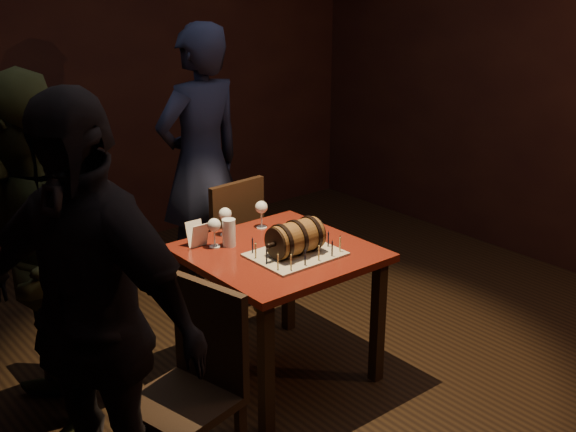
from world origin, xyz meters
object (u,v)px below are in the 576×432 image
(wine_glass_right, at_px, (261,208))
(chair_back, at_px, (228,241))
(barrel_cake, at_px, (295,238))
(chair_left_rear, at_px, (100,302))
(chair_left_front, at_px, (195,380))
(person_back, at_px, (201,164))
(pint_of_ale, at_px, (229,233))
(pub_table, at_px, (278,269))
(person_left_front, at_px, (87,324))
(person_left_rear, at_px, (26,268))
(wine_glass_left, at_px, (214,226))
(wine_glass_mid, at_px, (225,215))

(wine_glass_right, xyz_separation_m, chair_back, (0.06, 0.44, -0.35))
(barrel_cake, height_order, chair_left_rear, barrel_cake)
(chair_left_front, distance_m, person_back, 2.02)
(barrel_cake, distance_m, chair_back, 0.95)
(pint_of_ale, bearing_deg, person_back, 64.91)
(pub_table, height_order, person_left_front, person_left_front)
(person_back, bearing_deg, pint_of_ale, 59.88)
(chair_back, bearing_deg, person_left_rear, -162.08)
(person_left_front, bearing_deg, chair_left_front, 59.42)
(chair_left_rear, xyz_separation_m, person_back, (1.09, 0.71, 0.40))
(wine_glass_right, xyz_separation_m, person_back, (0.15, 0.85, 0.05))
(wine_glass_right, height_order, chair_back, chair_back)
(pint_of_ale, xyz_separation_m, person_left_rear, (-1.05, 0.09, 0.06))
(wine_glass_left, xyz_separation_m, pint_of_ale, (0.07, -0.03, -0.05))
(barrel_cake, bearing_deg, wine_glass_mid, 103.39)
(chair_back, distance_m, person_left_rear, 1.53)
(chair_left_rear, xyz_separation_m, person_left_front, (-0.43, -0.87, 0.38))
(pub_table, bearing_deg, barrel_cake, -80.82)
(chair_back, height_order, person_left_rear, person_left_rear)
(wine_glass_mid, distance_m, chair_back, 0.60)
(wine_glass_mid, bearing_deg, chair_left_rear, 171.46)
(wine_glass_mid, relative_size, person_back, 0.09)
(barrel_cake, distance_m, person_back, 1.32)
(pub_table, bearing_deg, wine_glass_left, 133.95)
(wine_glass_right, bearing_deg, chair_back, 81.83)
(chair_left_rear, xyz_separation_m, chair_left_front, (-0.01, -0.93, 0.00))
(pub_table, xyz_separation_m, barrel_cake, (0.02, -0.12, 0.21))
(wine_glass_left, bearing_deg, wine_glass_right, 11.15)
(pub_table, distance_m, wine_glass_mid, 0.43)
(wine_glass_mid, relative_size, chair_back, 0.17)
(wine_glass_left, bearing_deg, chair_back, 49.67)
(chair_left_front, bearing_deg, wine_glass_left, 50.58)
(wine_glass_mid, xyz_separation_m, pint_of_ale, (-0.07, -0.14, -0.04))
(barrel_cake, distance_m, wine_glass_left, 0.44)
(wine_glass_mid, distance_m, pint_of_ale, 0.17)
(wine_glass_mid, bearing_deg, barrel_cake, -76.61)
(wine_glass_mid, xyz_separation_m, wine_glass_right, (0.22, -0.03, 0.00))
(person_left_rear, bearing_deg, pub_table, 92.65)
(pub_table, xyz_separation_m, wine_glass_mid, (-0.09, 0.35, 0.23))
(wine_glass_mid, relative_size, chair_left_rear, 0.17)
(person_left_rear, bearing_deg, person_left_front, 14.00)
(wine_glass_left, relative_size, pint_of_ale, 1.07)
(wine_glass_right, bearing_deg, person_left_rear, -179.10)
(chair_back, bearing_deg, person_left_front, -141.08)
(pint_of_ale, xyz_separation_m, chair_left_rear, (-0.65, 0.25, -0.30))
(wine_glass_left, xyz_separation_m, person_left_rear, (-0.98, 0.05, 0.01))
(barrel_cake, height_order, pint_of_ale, barrel_cake)
(wine_glass_left, height_order, chair_left_front, chair_left_front)
(chair_back, distance_m, chair_left_front, 1.59)
(barrel_cake, bearing_deg, chair_left_front, -157.23)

